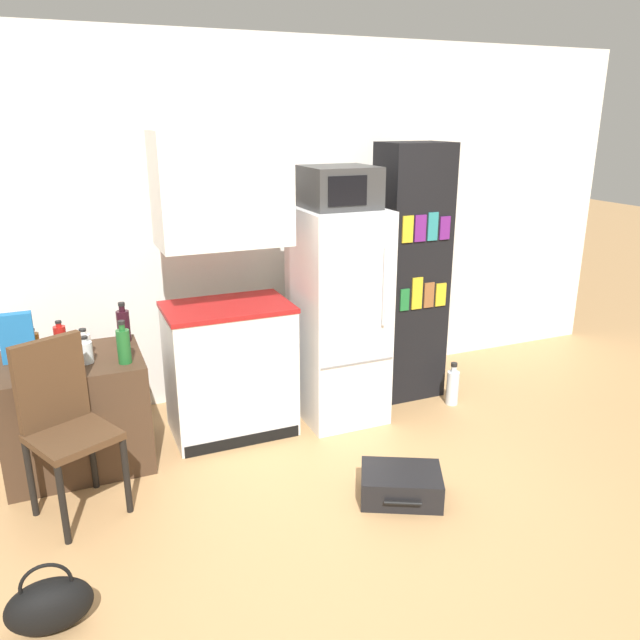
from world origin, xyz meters
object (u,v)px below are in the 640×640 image
kitchen_hutch (227,301)px  bottle_green_tall (124,345)px  microwave (339,187)px  refrigerator (338,315)px  chair (62,414)px  bottle_wine_dark (123,325)px  handbag (49,605)px  side_table (76,412)px  cereal_box (17,338)px  bottle_clear_short (85,352)px  suitcase_large_flat (401,485)px  bottle_milk_white (84,344)px  bottle_ketchup_red (60,336)px  water_bottle_front (453,387)px  bookshelf (410,274)px  bowl (55,362)px  bottle_amber_beer (33,341)px

kitchen_hutch → bottle_green_tall: (-0.70, -0.24, -0.13)m
microwave → kitchen_hutch: bearing=176.4°
refrigerator → chair: refrigerator is taller
bottle_wine_dark → handbag: (-0.55, -1.61, -0.69)m
side_table → cereal_box: bearing=161.5°
bottle_clear_short → suitcase_large_flat: (1.58, -1.04, -0.69)m
cereal_box → bottle_milk_white: bearing=-8.4°
bottle_ketchup_red → cereal_box: cereal_box is taller
bottle_ketchup_red → water_bottle_front: (2.70, -0.47, -0.63)m
handbag → bottle_green_tall: bearing=67.5°
suitcase_large_flat → water_bottle_front: bearing=70.3°
cereal_box → water_bottle_front: (2.94, -0.29, -0.71)m
side_table → bottle_milk_white: bearing=20.6°
water_bottle_front → suitcase_large_flat: bearing=-136.6°
bookshelf → bottle_clear_short: (-2.36, -0.23, -0.19)m
refrigerator → bottle_ketchup_red: 1.85m
side_table → bookshelf: size_ratio=0.43×
refrigerator → cereal_box: refrigerator is taller
bowl → bottle_green_tall: bearing=-14.9°
microwave → bottle_amber_beer: size_ratio=3.21×
bottle_milk_white → cereal_box: bearing=171.6°
bottle_amber_beer → bookshelf: bearing=-2.4°
bowl → side_table: bearing=45.8°
suitcase_large_flat → bookshelf: bearing=85.7°
side_table → microwave: bearing=0.3°
chair → microwave: bearing=-10.4°
kitchen_hutch → refrigerator: bearing=-3.5°
bottle_amber_beer → bowl: (0.12, -0.33, -0.04)m
bowl → suitcase_large_flat: (1.76, -1.05, -0.64)m
bowl → chair: chair is taller
cereal_box → water_bottle_front: cereal_box is taller
bottle_wine_dark → handbag: 1.84m
side_table → refrigerator: (1.79, 0.01, 0.41)m
bottle_milk_white → bottle_ketchup_red: bottle_milk_white is taller
side_table → bottle_wine_dark: bearing=31.1°
refrigerator → bowl: 1.87m
cereal_box → bottle_wine_dark: bearing=11.1°
bottle_milk_white → bottle_green_tall: 0.31m
microwave → water_bottle_front: (0.87, -0.21, -1.52)m
bottle_milk_white → cereal_box: cereal_box is taller
bottle_wine_dark → cereal_box: cereal_box is taller
side_table → handbag: side_table is taller
bottle_milk_white → bowl: bottle_milk_white is taller
bottle_milk_white → handbag: bottle_milk_white is taller
microwave → bottle_wine_dark: (-1.44, 0.20, -0.84)m
bottle_wine_dark → chair: bearing=-120.7°
refrigerator → bottle_amber_beer: size_ratio=10.53×
side_table → bowl: 0.39m
bottle_wine_dark → handbag: bearing=-108.7°
kitchen_hutch → bottle_clear_short: (-0.91, -0.15, -0.17)m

